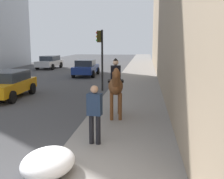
% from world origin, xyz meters
% --- Properties ---
extents(mounted_horse_near, '(2.15, 0.75, 2.29)m').
position_xyz_m(mounted_horse_near, '(5.08, -1.13, 1.39)').
color(mounted_horse_near, brown).
rests_on(mounted_horse_near, sidewalk_slab).
extents(pedestrian_greeting, '(0.31, 0.43, 1.70)m').
position_xyz_m(pedestrian_greeting, '(2.19, -0.85, 1.10)').
color(pedestrian_greeting, black).
rests_on(pedestrian_greeting, sidewalk_slab).
extents(car_near_lane, '(4.36, 2.09, 1.44)m').
position_xyz_m(car_near_lane, '(25.03, 8.54, 0.76)').
color(car_near_lane, '#B7BABF').
rests_on(car_near_lane, ground).
extents(car_mid_lane, '(4.16, 1.97, 1.44)m').
position_xyz_m(car_mid_lane, '(8.74, 5.12, 0.76)').
color(car_mid_lane, orange).
rests_on(car_mid_lane, ground).
extents(car_far_lane, '(4.31, 1.97, 1.44)m').
position_xyz_m(car_far_lane, '(18.83, 3.01, 0.74)').
color(car_far_lane, navy).
rests_on(car_far_lane, ground).
extents(traffic_light_near_curb, '(0.20, 0.44, 3.72)m').
position_xyz_m(traffic_light_near_curb, '(11.57, 0.49, 2.50)').
color(traffic_light_near_curb, black).
rests_on(traffic_light_near_curb, ground).
extents(snow_pile_near, '(1.50, 1.16, 0.52)m').
position_xyz_m(snow_pile_near, '(0.27, -0.15, 0.38)').
color(snow_pile_near, white).
rests_on(snow_pile_near, sidewalk_slab).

